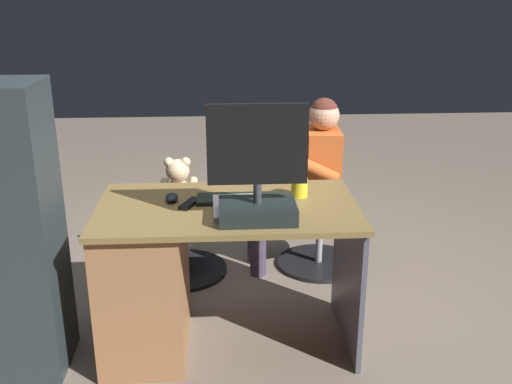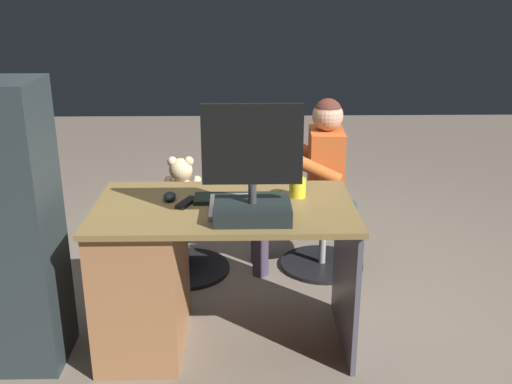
{
  "view_description": "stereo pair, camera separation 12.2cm",
  "coord_description": "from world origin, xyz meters",
  "px_view_note": "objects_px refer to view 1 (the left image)",
  "views": [
    {
      "loc": [
        0.03,
        2.99,
        1.71
      ],
      "look_at": [
        -0.16,
        0.04,
        0.67
      ],
      "focal_mm": 41.64,
      "sensor_mm": 36.0,
      "label": 1
    },
    {
      "loc": [
        -0.1,
        2.99,
        1.71
      ],
      "look_at": [
        -0.16,
        0.04,
        0.67
      ],
      "focal_mm": 41.64,
      "sensor_mm": 36.0,
      "label": 2
    }
  ],
  "objects_px": {
    "monitor": "(257,184)",
    "computer_mouse": "(172,198)",
    "office_chair_teddy": "(181,238)",
    "visitor_chair": "(320,231)",
    "keyboard": "(241,199)",
    "cup": "(299,187)",
    "teddy_bear": "(178,185)",
    "person": "(307,172)",
    "tv_remote": "(189,204)",
    "desk": "(164,272)"
  },
  "relations": [
    {
      "from": "monitor",
      "to": "computer_mouse",
      "type": "relative_size",
      "value": 5.35
    },
    {
      "from": "office_chair_teddy",
      "to": "visitor_chair",
      "type": "xyz_separation_m",
      "value": [
        -0.87,
        -0.04,
        0.0
      ]
    },
    {
      "from": "keyboard",
      "to": "visitor_chair",
      "type": "xyz_separation_m",
      "value": [
        -0.52,
        -0.76,
        -0.51
      ]
    },
    {
      "from": "cup",
      "to": "teddy_bear",
      "type": "height_order",
      "value": "cup"
    },
    {
      "from": "monitor",
      "to": "teddy_bear",
      "type": "distance_m",
      "value": 1.1
    },
    {
      "from": "visitor_chair",
      "to": "person",
      "type": "height_order",
      "value": "person"
    },
    {
      "from": "tv_remote",
      "to": "visitor_chair",
      "type": "distance_m",
      "value": 1.23
    },
    {
      "from": "computer_mouse",
      "to": "office_chair_teddy",
      "type": "height_order",
      "value": "computer_mouse"
    },
    {
      "from": "monitor",
      "to": "office_chair_teddy",
      "type": "relative_size",
      "value": 0.91
    },
    {
      "from": "desk",
      "to": "visitor_chair",
      "type": "xyz_separation_m",
      "value": [
        -0.9,
        -0.82,
        -0.16
      ]
    },
    {
      "from": "cup",
      "to": "visitor_chair",
      "type": "xyz_separation_m",
      "value": [
        -0.24,
        -0.72,
        -0.54
      ]
    },
    {
      "from": "desk",
      "to": "keyboard",
      "type": "height_order",
      "value": "keyboard"
    },
    {
      "from": "keyboard",
      "to": "person",
      "type": "height_order",
      "value": "person"
    },
    {
      "from": "cup",
      "to": "person",
      "type": "xyz_separation_m",
      "value": [
        -0.14,
        -0.71,
        -0.15
      ]
    },
    {
      "from": "computer_mouse",
      "to": "monitor",
      "type": "bearing_deg",
      "value": 147.2
    },
    {
      "from": "office_chair_teddy",
      "to": "teddy_bear",
      "type": "bearing_deg",
      "value": -90.0
    },
    {
      "from": "computer_mouse",
      "to": "desk",
      "type": "bearing_deg",
      "value": 56.9
    },
    {
      "from": "cup",
      "to": "tv_remote",
      "type": "height_order",
      "value": "cup"
    },
    {
      "from": "keyboard",
      "to": "teddy_bear",
      "type": "relative_size",
      "value": 1.31
    },
    {
      "from": "person",
      "to": "desk",
      "type": "bearing_deg",
      "value": 45.41
    },
    {
      "from": "keyboard",
      "to": "teddy_bear",
      "type": "distance_m",
      "value": 0.82
    },
    {
      "from": "monitor",
      "to": "desk",
      "type": "bearing_deg",
      "value": -22.23
    },
    {
      "from": "computer_mouse",
      "to": "tv_remote",
      "type": "relative_size",
      "value": 0.64
    },
    {
      "from": "cup",
      "to": "visitor_chair",
      "type": "distance_m",
      "value": 0.93
    },
    {
      "from": "monitor",
      "to": "computer_mouse",
      "type": "distance_m",
      "value": 0.49
    },
    {
      "from": "teddy_bear",
      "to": "person",
      "type": "height_order",
      "value": "person"
    },
    {
      "from": "keyboard",
      "to": "monitor",
      "type": "bearing_deg",
      "value": 105.06
    },
    {
      "from": "desk",
      "to": "visitor_chair",
      "type": "relative_size",
      "value": 2.31
    },
    {
      "from": "teddy_bear",
      "to": "desk",
      "type": "bearing_deg",
      "value": 88.03
    },
    {
      "from": "tv_remote",
      "to": "office_chair_teddy",
      "type": "height_order",
      "value": "tv_remote"
    },
    {
      "from": "teddy_bear",
      "to": "monitor",
      "type": "bearing_deg",
      "value": 113.12
    },
    {
      "from": "teddy_bear",
      "to": "visitor_chair",
      "type": "height_order",
      "value": "teddy_bear"
    },
    {
      "from": "desk",
      "to": "computer_mouse",
      "type": "distance_m",
      "value": 0.37
    },
    {
      "from": "monitor",
      "to": "keyboard",
      "type": "xyz_separation_m",
      "value": [
        0.06,
        -0.24,
        -0.15
      ]
    },
    {
      "from": "keyboard",
      "to": "office_chair_teddy",
      "type": "relative_size",
      "value": 0.75
    },
    {
      "from": "person",
      "to": "monitor",
      "type": "bearing_deg",
      "value": 69.88
    },
    {
      "from": "monitor",
      "to": "teddy_bear",
      "type": "relative_size",
      "value": 1.6
    },
    {
      "from": "office_chair_teddy",
      "to": "visitor_chair",
      "type": "distance_m",
      "value": 0.87
    },
    {
      "from": "tv_remote",
      "to": "office_chair_teddy",
      "type": "relative_size",
      "value": 0.27
    },
    {
      "from": "keyboard",
      "to": "tv_remote",
      "type": "relative_size",
      "value": 2.8
    },
    {
      "from": "desk",
      "to": "keyboard",
      "type": "distance_m",
      "value": 0.52
    },
    {
      "from": "desk",
      "to": "tv_remote",
      "type": "relative_size",
      "value": 8.15
    },
    {
      "from": "teddy_bear",
      "to": "keyboard",
      "type": "bearing_deg",
      "value": 115.6
    },
    {
      "from": "tv_remote",
      "to": "desk",
      "type": "bearing_deg",
      "value": 26.68
    },
    {
      "from": "tv_remote",
      "to": "office_chair_teddy",
      "type": "xyz_separation_m",
      "value": [
        0.11,
        -0.77,
        -0.51
      ]
    },
    {
      "from": "teddy_bear",
      "to": "person",
      "type": "xyz_separation_m",
      "value": [
        -0.78,
        -0.03,
        0.06
      ]
    },
    {
      "from": "office_chair_teddy",
      "to": "person",
      "type": "xyz_separation_m",
      "value": [
        -0.78,
        -0.04,
        0.4
      ]
    },
    {
      "from": "monitor",
      "to": "keyboard",
      "type": "distance_m",
      "value": 0.29
    },
    {
      "from": "tv_remote",
      "to": "teddy_bear",
      "type": "xyz_separation_m",
      "value": [
        0.11,
        -0.78,
        -0.17
      ]
    },
    {
      "from": "teddy_bear",
      "to": "office_chair_teddy",
      "type": "bearing_deg",
      "value": 90.0
    }
  ]
}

